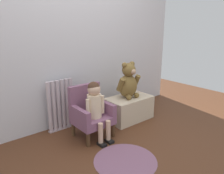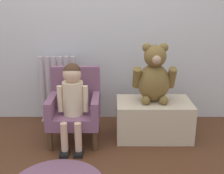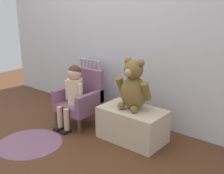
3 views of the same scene
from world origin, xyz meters
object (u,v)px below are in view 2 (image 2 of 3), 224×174
(child_figure, at_px, (72,94))
(large_teddy_bear, at_px, (153,76))
(child_armchair, at_px, (74,107))
(low_bench, at_px, (152,119))
(radiator, at_px, (58,90))

(child_figure, height_order, large_teddy_bear, large_teddy_bear)
(child_armchair, distance_m, child_figure, 0.19)
(child_armchair, xyz_separation_m, child_figure, (-0.00, -0.11, 0.15))
(low_bench, height_order, large_teddy_bear, large_teddy_bear)
(large_teddy_bear, bearing_deg, child_armchair, -175.40)
(child_figure, relative_size, low_bench, 1.08)
(child_figure, xyz_separation_m, large_teddy_bear, (0.68, 0.16, 0.10))
(radiator, distance_m, large_teddy_bear, 0.97)
(large_teddy_bear, bearing_deg, radiator, 160.44)
(child_armchair, relative_size, large_teddy_bear, 1.24)
(radiator, distance_m, child_armchair, 0.43)
(radiator, bearing_deg, large_teddy_bear, -19.56)
(child_figure, bearing_deg, low_bench, 12.04)
(child_armchair, height_order, large_teddy_bear, large_teddy_bear)
(child_figure, bearing_deg, child_armchair, 90.00)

